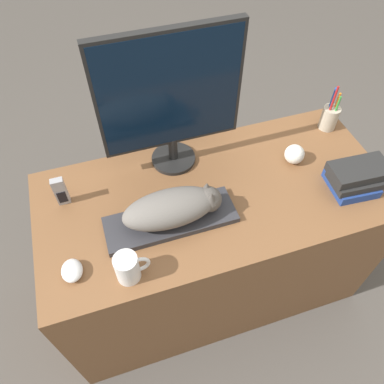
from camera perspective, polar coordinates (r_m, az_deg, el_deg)
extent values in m
plane|color=#4C4742|center=(1.95, 5.97, -21.11)|extent=(12.00, 12.00, 0.00)
cube|color=brown|center=(1.73, 3.03, -7.80)|extent=(1.35, 0.64, 0.74)
cube|color=#2D2D33|center=(1.34, -3.26, -4.26)|extent=(0.47, 0.16, 0.02)
ellipsoid|color=#66605B|center=(1.28, -3.39, -2.51)|extent=(0.33, 0.15, 0.11)
sphere|color=#4C4742|center=(1.31, 2.55, -1.12)|extent=(0.09, 0.09, 0.09)
cone|color=#4C4742|center=(1.26, 2.97, -0.69)|extent=(0.03, 0.03, 0.04)
cone|color=#4C4742|center=(1.29, 2.27, 0.86)|extent=(0.03, 0.03, 0.04)
cylinder|color=black|center=(1.53, -2.83, 5.15)|extent=(0.18, 0.18, 0.02)
cylinder|color=black|center=(1.49, -2.92, 6.73)|extent=(0.04, 0.04, 0.10)
cube|color=black|center=(1.32, -3.40, 14.97)|extent=(0.52, 0.03, 0.45)
cube|color=black|center=(1.31, -3.29, 14.75)|extent=(0.49, 0.01, 0.43)
ellipsoid|color=silver|center=(1.28, -17.82, -11.33)|extent=(0.07, 0.09, 0.04)
cylinder|color=silver|center=(1.21, -9.86, -11.33)|extent=(0.08, 0.08, 0.11)
torus|color=silver|center=(1.21, -8.05, -10.88)|extent=(0.07, 0.01, 0.07)
cylinder|color=#B2A893|center=(1.75, 20.18, 10.56)|extent=(0.07, 0.07, 0.10)
cylinder|color=orange|center=(1.73, 21.04, 12.11)|extent=(0.01, 0.01, 0.13)
cylinder|color=#1E47B2|center=(1.72, 20.39, 12.54)|extent=(0.01, 0.01, 0.15)
cylinder|color=#B21E1E|center=(1.70, 20.55, 12.36)|extent=(0.01, 0.01, 0.18)
cylinder|color=#338C38|center=(1.71, 21.09, 11.62)|extent=(0.01, 0.01, 0.13)
sphere|color=silver|center=(1.56, 15.35, 5.58)|extent=(0.08, 0.08, 0.08)
cube|color=#99999E|center=(1.43, -19.39, 0.10)|extent=(0.04, 0.03, 0.12)
cube|color=black|center=(1.44, -19.15, -0.77)|extent=(0.03, 0.00, 0.05)
cube|color=navy|center=(1.55, 23.09, 1.24)|extent=(0.17, 0.17, 0.04)
cube|color=black|center=(1.53, 23.79, 1.80)|extent=(0.20, 0.14, 0.03)
cube|color=black|center=(1.51, 24.19, 3.02)|extent=(0.23, 0.13, 0.04)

